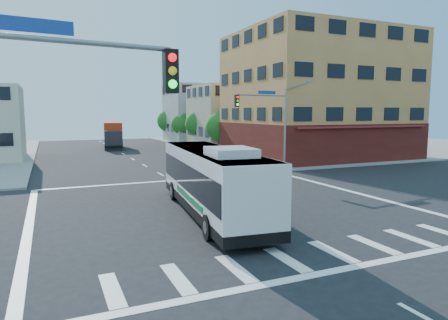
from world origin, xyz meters
name	(u,v)px	position (x,y,z in m)	size (l,w,h in m)	color
ground	(222,208)	(0.00, 0.00, 0.00)	(120.00, 120.00, 0.00)	black
sidewalk_ne	(329,143)	(35.00, 35.00, 0.07)	(50.00, 50.00, 0.15)	gray
corner_building_ne	(317,106)	(19.99, 18.48, 5.89)	(18.10, 15.44, 14.00)	#C98948
building_east_near	(236,117)	(16.98, 33.98, 4.51)	(12.06, 10.06, 9.00)	tan
building_east_far	(202,113)	(16.98, 47.98, 5.01)	(12.06, 10.06, 10.00)	#A6A6A0
signal_mast_ne	(269,114)	(9.08, 10.62, 4.98)	(7.91, 1.13, 8.07)	gray
signal_mast_sw	(15,121)	(-9.08, -10.64, 4.98)	(7.91, 1.01, 8.07)	gray
street_tree_a	(220,125)	(11.90, 27.92, 3.59)	(3.60, 3.60, 5.53)	#382314
street_tree_b	(199,122)	(11.90, 35.92, 3.75)	(3.80, 3.80, 5.79)	#382314
street_tree_c	(182,123)	(11.90, 43.92, 3.46)	(3.40, 3.40, 5.29)	#382314
street_tree_d	(169,119)	(11.90, 51.92, 3.88)	(4.00, 4.00, 6.03)	#382314
transit_bus	(212,180)	(-1.07, -1.13, 1.79)	(4.00, 12.59, 3.66)	black
box_truck	(113,136)	(0.08, 39.36, 1.80)	(3.53, 8.50, 3.71)	#232227
parked_car	(202,152)	(7.05, 21.92, 0.78)	(1.84, 4.58, 1.56)	#DDB656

